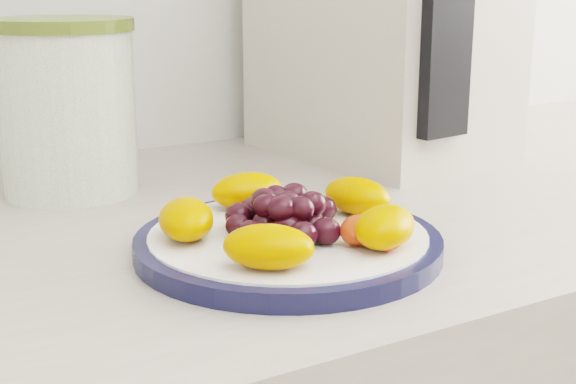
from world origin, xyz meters
TOP-DOWN VIEW (x-y plane):
  - plate_rim at (-0.10, 1.07)m, footprint 0.24×0.24m
  - plate_face at (-0.10, 1.07)m, footprint 0.22×0.22m
  - canister at (-0.20, 1.34)m, footprint 0.15×0.15m
  - canister_lid at (-0.20, 1.34)m, footprint 0.16×0.16m
  - appliance_body at (0.18, 1.33)m, footprint 0.23×0.30m
  - appliance_panel at (0.14, 1.18)m, footprint 0.06×0.03m
  - fruit_plate at (-0.10, 1.06)m, footprint 0.21×0.20m

SIDE VIEW (x-z plane):
  - plate_rim at x=-0.10m, z-range 0.90..0.91m
  - plate_face at x=-0.10m, z-range 0.90..0.92m
  - fruit_plate at x=-0.10m, z-range 0.91..0.95m
  - canister at x=-0.20m, z-range 0.90..1.06m
  - canister_lid at x=-0.20m, z-range 1.06..1.07m
  - appliance_body at x=0.18m, z-range 0.90..1.25m
  - appliance_panel at x=0.14m, z-range 0.95..1.21m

